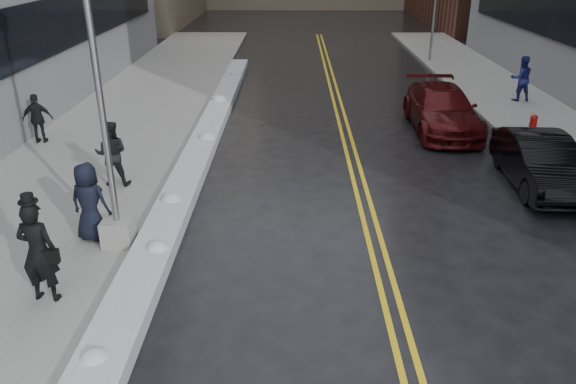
{
  "coord_description": "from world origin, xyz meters",
  "views": [
    {
      "loc": [
        0.6,
        -9.03,
        6.32
      ],
      "look_at": [
        0.48,
        2.3,
        1.3
      ],
      "focal_mm": 35.0,
      "sensor_mm": 36.0,
      "label": 1
    }
  ],
  "objects_px": {
    "lamppost": "(106,143)",
    "pedestrian_east": "(521,78)",
    "pedestrian_d": "(38,119)",
    "car_black": "(540,162)",
    "car_maroon": "(442,109)",
    "traffic_signal": "(436,1)",
    "pedestrian_c": "(89,202)",
    "fire_hydrant": "(533,124)",
    "pedestrian_fedora": "(38,252)",
    "pedestrian_b": "(111,154)"
  },
  "relations": [
    {
      "from": "pedestrian_b",
      "to": "car_black",
      "type": "relative_size",
      "value": 0.41
    },
    {
      "from": "pedestrian_b",
      "to": "car_maroon",
      "type": "relative_size",
      "value": 0.34
    },
    {
      "from": "traffic_signal",
      "to": "pedestrian_d",
      "type": "bearing_deg",
      "value": -137.64
    },
    {
      "from": "fire_hydrant",
      "to": "pedestrian_east",
      "type": "height_order",
      "value": "pedestrian_east"
    },
    {
      "from": "pedestrian_b",
      "to": "pedestrian_d",
      "type": "height_order",
      "value": "pedestrian_b"
    },
    {
      "from": "fire_hydrant",
      "to": "traffic_signal",
      "type": "relative_size",
      "value": 0.12
    },
    {
      "from": "traffic_signal",
      "to": "pedestrian_east",
      "type": "bearing_deg",
      "value": -79.27
    },
    {
      "from": "pedestrian_fedora",
      "to": "pedestrian_east",
      "type": "bearing_deg",
      "value": -128.05
    },
    {
      "from": "pedestrian_east",
      "to": "car_maroon",
      "type": "distance_m",
      "value": 5.66
    },
    {
      "from": "traffic_signal",
      "to": "car_black",
      "type": "height_order",
      "value": "traffic_signal"
    },
    {
      "from": "pedestrian_c",
      "to": "car_maroon",
      "type": "bearing_deg",
      "value": -126.76
    },
    {
      "from": "pedestrian_east",
      "to": "pedestrian_b",
      "type": "bearing_deg",
      "value": 29.85
    },
    {
      "from": "pedestrian_d",
      "to": "pedestrian_east",
      "type": "bearing_deg",
      "value": -169.3
    },
    {
      "from": "lamppost",
      "to": "pedestrian_east",
      "type": "xyz_separation_m",
      "value": [
        13.55,
        12.77,
        -1.44
      ]
    },
    {
      "from": "pedestrian_b",
      "to": "pedestrian_c",
      "type": "bearing_deg",
      "value": 92.11
    },
    {
      "from": "pedestrian_fedora",
      "to": "pedestrian_b",
      "type": "height_order",
      "value": "pedestrian_fedora"
    },
    {
      "from": "lamppost",
      "to": "pedestrian_c",
      "type": "distance_m",
      "value": 1.62
    },
    {
      "from": "pedestrian_b",
      "to": "car_black",
      "type": "distance_m",
      "value": 11.9
    },
    {
      "from": "lamppost",
      "to": "fire_hydrant",
      "type": "relative_size",
      "value": 10.45
    },
    {
      "from": "pedestrian_d",
      "to": "pedestrian_b",
      "type": "bearing_deg",
      "value": 127.62
    },
    {
      "from": "lamppost",
      "to": "pedestrian_c",
      "type": "height_order",
      "value": "lamppost"
    },
    {
      "from": "pedestrian_fedora",
      "to": "pedestrian_c",
      "type": "relative_size",
      "value": 1.1
    },
    {
      "from": "pedestrian_c",
      "to": "car_maroon",
      "type": "height_order",
      "value": "pedestrian_c"
    },
    {
      "from": "pedestrian_b",
      "to": "pedestrian_east",
      "type": "xyz_separation_m",
      "value": [
        14.64,
        9.4,
        0.03
      ]
    },
    {
      "from": "pedestrian_c",
      "to": "pedestrian_east",
      "type": "distance_m",
      "value": 18.94
    },
    {
      "from": "fire_hydrant",
      "to": "car_maroon",
      "type": "height_order",
      "value": "car_maroon"
    },
    {
      "from": "pedestrian_fedora",
      "to": "car_black",
      "type": "relative_size",
      "value": 0.45
    },
    {
      "from": "pedestrian_d",
      "to": "car_maroon",
      "type": "xyz_separation_m",
      "value": [
        13.98,
        2.02,
        -0.2
      ]
    },
    {
      "from": "car_maroon",
      "to": "pedestrian_east",
      "type": "bearing_deg",
      "value": 42.77
    },
    {
      "from": "pedestrian_b",
      "to": "pedestrian_east",
      "type": "distance_m",
      "value": 17.39
    },
    {
      "from": "pedestrian_d",
      "to": "pedestrian_east",
      "type": "distance_m",
      "value": 19.09
    },
    {
      "from": "lamppost",
      "to": "pedestrian_b",
      "type": "distance_m",
      "value": 3.84
    },
    {
      "from": "pedestrian_east",
      "to": "fire_hydrant",
      "type": "bearing_deg",
      "value": 72.49
    },
    {
      "from": "traffic_signal",
      "to": "pedestrian_b",
      "type": "height_order",
      "value": "traffic_signal"
    },
    {
      "from": "lamppost",
      "to": "car_maroon",
      "type": "bearing_deg",
      "value": 44.04
    },
    {
      "from": "traffic_signal",
      "to": "pedestrian_c",
      "type": "height_order",
      "value": "traffic_signal"
    },
    {
      "from": "pedestrian_d",
      "to": "car_black",
      "type": "xyz_separation_m",
      "value": [
        15.45,
        -3.27,
        -0.24
      ]
    },
    {
      "from": "lamppost",
      "to": "traffic_signal",
      "type": "height_order",
      "value": "lamppost"
    },
    {
      "from": "lamppost",
      "to": "car_black",
      "type": "relative_size",
      "value": 1.71
    },
    {
      "from": "pedestrian_b",
      "to": "lamppost",
      "type": "bearing_deg",
      "value": 101.89
    },
    {
      "from": "pedestrian_fedora",
      "to": "pedestrian_d",
      "type": "xyz_separation_m",
      "value": [
        -3.88,
        9.13,
        -0.17
      ]
    },
    {
      "from": "pedestrian_east",
      "to": "car_black",
      "type": "bearing_deg",
      "value": 70.24
    },
    {
      "from": "lamppost",
      "to": "traffic_signal",
      "type": "bearing_deg",
      "value": 61.79
    },
    {
      "from": "pedestrian_fedora",
      "to": "car_maroon",
      "type": "relative_size",
      "value": 0.37
    },
    {
      "from": "traffic_signal",
      "to": "car_black",
      "type": "relative_size",
      "value": 1.34
    },
    {
      "from": "traffic_signal",
      "to": "car_black",
      "type": "xyz_separation_m",
      "value": [
        -1.0,
        -18.27,
        -2.67
      ]
    },
    {
      "from": "pedestrian_d",
      "to": "car_maroon",
      "type": "relative_size",
      "value": 0.31
    },
    {
      "from": "pedestrian_fedora",
      "to": "lamppost",
      "type": "bearing_deg",
      "value": -104.14
    },
    {
      "from": "pedestrian_b",
      "to": "pedestrian_east",
      "type": "relative_size",
      "value": 0.97
    },
    {
      "from": "fire_hydrant",
      "to": "pedestrian_b",
      "type": "relative_size",
      "value": 0.4
    }
  ]
}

